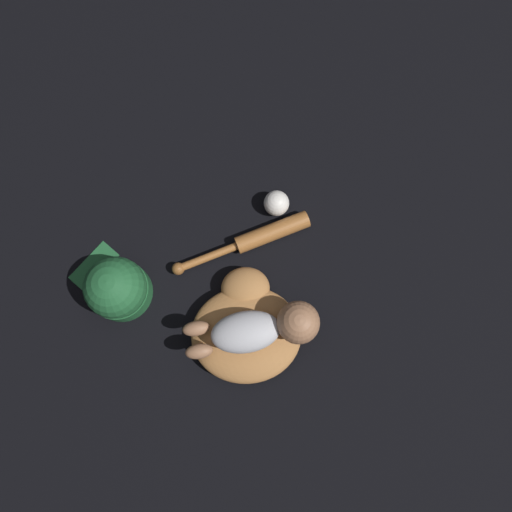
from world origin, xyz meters
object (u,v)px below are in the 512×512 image
baseball_glove (247,326)px  baby_figure (266,328)px  baseball (276,203)px  baseball_bat (257,238)px  baseball_cap (117,288)px

baseball_glove → baby_figure: (0.04, -0.04, 0.09)m
baseball_glove → baby_figure: size_ratio=1.07×
baseball_glove → baseball: 0.38m
baseball_bat → baseball_cap: bearing=176.1°
baseball_bat → baseball_cap: size_ratio=1.66×
baseball_bat → baseball_cap: (-0.43, 0.03, 0.05)m
baby_figure → baseball_bat: size_ratio=0.86×
baseball_cap → baby_figure: bearing=-41.2°
baseball_bat → baseball: size_ratio=5.60×
baseball_bat → baseball: (0.10, 0.07, 0.01)m
baseball_glove → baseball_bat: (0.14, 0.23, -0.01)m
baseball → baseball_cap: baseball_cap is taller
baseball → baseball_cap: 0.53m
baseball_glove → baseball_cap: bearing=138.7°
baby_figure → baseball_bat: 0.30m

